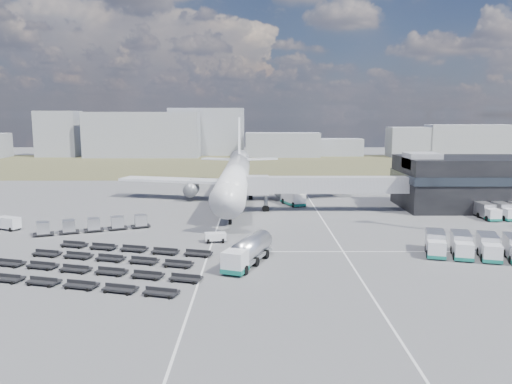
{
  "coord_description": "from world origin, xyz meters",
  "views": [
    {
      "loc": [
        4.22,
        -72.73,
        18.11
      ],
      "look_at": [
        4.34,
        18.54,
        4.0
      ],
      "focal_mm": 35.0,
      "sensor_mm": 36.0,
      "label": 1
    }
  ],
  "objects": [
    {
      "name": "utility_van",
      "position": [
        -35.09,
        4.91,
        1.04
      ],
      "size": [
        4.21,
        3.17,
        2.08
      ],
      "primitive_type": "cube",
      "rotation": [
        0.0,
        0.0,
        -0.43
      ],
      "color": "silver",
      "rests_on": "ground"
    },
    {
      "name": "baggage_dollies",
      "position": [
        -14.69,
        -14.93,
        0.41
      ],
      "size": [
        28.56,
        22.11,
        0.83
      ],
      "rotation": [
        0.0,
        0.0,
        -0.26
      ],
      "color": "black",
      "rests_on": "ground"
    },
    {
      "name": "pushback_tug",
      "position": [
        -1.54,
        -2.91,
        0.69
      ],
      "size": [
        3.22,
        2.15,
        1.37
      ],
      "primitive_type": "cube",
      "rotation": [
        0.0,
        0.0,
        0.17
      ],
      "color": "silver",
      "rests_on": "ground"
    },
    {
      "name": "jet_bridge",
      "position": [
        15.9,
        20.42,
        5.05
      ],
      "size": [
        30.3,
        3.8,
        7.05
      ],
      "color": "#939399",
      "rests_on": "ground"
    },
    {
      "name": "service_trucks_near",
      "position": [
        32.54,
        -10.45,
        1.45
      ],
      "size": [
        13.33,
        9.61,
        2.66
      ],
      "rotation": [
        0.0,
        0.0,
        -0.27
      ],
      "color": "silver",
      "rests_on": "ground"
    },
    {
      "name": "catering_truck",
      "position": [
        11.88,
        27.02,
        1.53
      ],
      "size": [
        4.91,
        7.02,
        2.98
      ],
      "rotation": [
        0.0,
        0.0,
        0.39
      ],
      "color": "silver",
      "rests_on": "ground"
    },
    {
      "name": "airliner",
      "position": [
        0.0,
        32.38,
        5.29
      ],
      "size": [
        51.59,
        64.53,
        17.62
      ],
      "color": "silver",
      "rests_on": "ground"
    },
    {
      "name": "grass_strip",
      "position": [
        0.0,
        110.0,
        0.01
      ],
      "size": [
        420.0,
        90.0,
        0.01
      ],
      "primitive_type": "cube",
      "color": "#4D492E",
      "rests_on": "ground"
    },
    {
      "name": "service_trucks_far",
      "position": [
        48.09,
        13.59,
        1.37
      ],
      "size": [
        8.64,
        6.73,
        2.52
      ],
      "rotation": [
        0.0,
        0.0,
        0.06
      ],
      "color": "silver",
      "rests_on": "ground"
    },
    {
      "name": "skyline",
      "position": [
        -12.09,
        147.94,
        7.76
      ],
      "size": [
        309.37,
        27.09,
        21.25
      ],
      "color": "#9699A3",
      "rests_on": "ground"
    },
    {
      "name": "uld_row",
      "position": [
        -21.15,
        3.62,
        1.15
      ],
      "size": [
        16.88,
        8.23,
        1.92
      ],
      "rotation": [
        0.0,
        0.0,
        0.38
      ],
      "color": "black",
      "rests_on": "ground"
    },
    {
      "name": "ground",
      "position": [
        0.0,
        0.0,
        0.0
      ],
      "size": [
        420.0,
        420.0,
        0.0
      ],
      "primitive_type": "plane",
      "color": "#565659",
      "rests_on": "ground"
    },
    {
      "name": "fuel_tanker",
      "position": [
        3.3,
        -13.89,
        1.69
      ],
      "size": [
        6.22,
        10.7,
        3.38
      ],
      "rotation": [
        0.0,
        0.0,
        -0.37
      ],
      "color": "silver",
      "rests_on": "ground"
    },
    {
      "name": "terminal",
      "position": [
        47.77,
        23.96,
        5.25
      ],
      "size": [
        30.4,
        16.4,
        11.0
      ],
      "color": "black",
      "rests_on": "ground"
    },
    {
      "name": "lane_markings",
      "position": [
        9.77,
        3.0,
        0.01
      ],
      "size": [
        47.12,
        110.0,
        0.01
      ],
      "color": "silver",
      "rests_on": "ground"
    }
  ]
}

